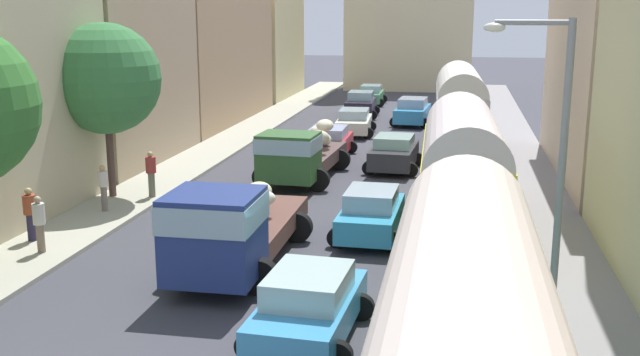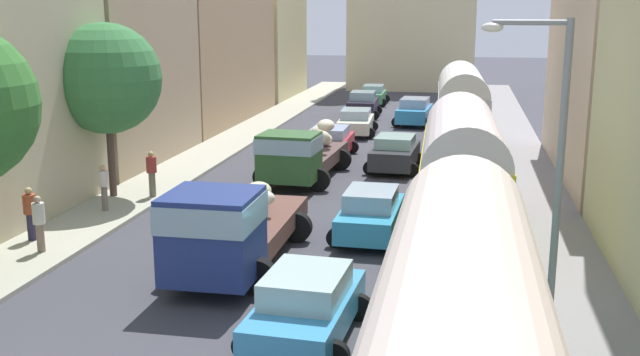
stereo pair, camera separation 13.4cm
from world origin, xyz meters
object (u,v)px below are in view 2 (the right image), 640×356
(parked_bus_2, at_px, (462,101))
(car_4, at_px, (306,305))
(car_3, at_px, (373,95))
(car_1, at_px, (356,122))
(car_7, at_px, (415,111))
(pedestrian_1, at_px, (30,212))
(pedestrian_2, at_px, (152,172))
(car_0, at_px, (330,142))
(cargo_truck_1, at_px, (301,153))
(streetlamp_near, at_px, (549,151))
(car_5, at_px, (371,214))
(car_2, at_px, (363,104))
(cargo_truck_0, at_px, (230,226))
(car_6, at_px, (395,153))
(pedestrian_4, at_px, (39,222))
(parked_bus_1, at_px, (462,167))
(pedestrian_3, at_px, (104,186))

(parked_bus_2, relative_size, car_4, 2.34)
(car_3, bearing_deg, car_1, -87.28)
(car_4, xyz_separation_m, car_7, (0.24, 30.17, 0.06))
(pedestrian_1, xyz_separation_m, pedestrian_2, (1.37, 5.56, 0.05))
(car_3, height_order, car_7, car_7)
(car_0, bearing_deg, car_7, 73.68)
(cargo_truck_1, relative_size, streetlamp_near, 1.01)
(car_5, relative_size, car_7, 0.90)
(pedestrian_1, bearing_deg, car_2, 77.85)
(car_7, relative_size, streetlamp_near, 0.63)
(pedestrian_1, relative_size, streetlamp_near, 0.26)
(cargo_truck_0, distance_m, pedestrian_1, 6.69)
(car_6, xyz_separation_m, pedestrian_4, (-8.70, -13.24, 0.24))
(parked_bus_1, xyz_separation_m, cargo_truck_1, (-6.31, 6.44, -1.06))
(car_4, distance_m, car_7, 30.17)
(car_5, bearing_deg, parked_bus_1, 7.59)
(parked_bus_2, distance_m, pedestrian_4, 23.66)
(car_3, height_order, pedestrian_4, pedestrian_4)
(cargo_truck_0, relative_size, car_4, 1.77)
(cargo_truck_1, height_order, car_3, cargo_truck_1)
(car_5, relative_size, pedestrian_2, 2.08)
(car_3, relative_size, pedestrian_3, 2.28)
(parked_bus_1, xyz_separation_m, car_5, (-2.64, -0.35, -1.48))
(parked_bus_1, bearing_deg, streetlamp_near, -74.89)
(car_0, distance_m, car_4, 19.46)
(car_2, distance_m, pedestrian_2, 22.95)
(cargo_truck_0, xyz_separation_m, car_1, (0.03, 22.48, -0.60))
(pedestrian_1, bearing_deg, car_7, 69.52)
(parked_bus_1, height_order, car_7, parked_bus_1)
(car_1, distance_m, car_5, 18.86)
(cargo_truck_1, bearing_deg, car_3, 90.27)
(parked_bus_2, distance_m, car_4, 24.70)
(parked_bus_1, xyz_separation_m, car_1, (-5.79, 18.25, -1.52))
(pedestrian_3, bearing_deg, streetlamp_near, -26.97)
(car_4, relative_size, pedestrian_1, 2.31)
(parked_bus_2, distance_m, car_1, 6.03)
(car_3, distance_m, pedestrian_4, 35.71)
(car_4, xyz_separation_m, pedestrian_1, (-9.27, 4.71, 0.24))
(car_4, relative_size, pedestrian_3, 2.34)
(car_5, relative_size, pedestrian_1, 2.17)
(cargo_truck_0, distance_m, car_0, 15.84)
(car_6, bearing_deg, parked_bus_2, 70.06)
(car_5, relative_size, car_6, 0.99)
(car_1, height_order, car_3, car_3)
(car_2, height_order, pedestrian_1, pedestrian_1)
(car_5, height_order, pedestrian_3, pedestrian_3)
(cargo_truck_0, bearing_deg, cargo_truck_1, 92.61)
(streetlamp_near, bearing_deg, parked_bus_1, 105.11)
(cargo_truck_0, relative_size, pedestrian_1, 4.09)
(pedestrian_4, bearing_deg, car_0, 70.54)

